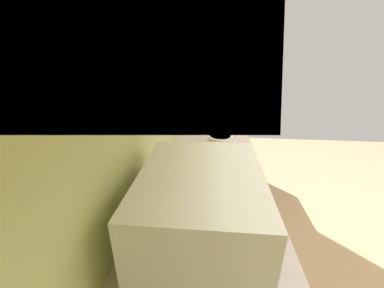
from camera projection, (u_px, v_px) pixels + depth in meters
The scene contains 5 objects.
wall_back at pixel (142, 97), 1.16m from camera, with size 3.85×0.12×2.63m, color #DCDD87.
counter_run at pixel (205, 279), 1.15m from camera, with size 3.06×0.61×0.90m.
oven_range at pixel (212, 143), 2.82m from camera, with size 0.59×0.64×1.08m.
microwave at pixel (201, 207), 0.76m from camera, with size 0.51×0.39×0.28m.
bowl at pixel (220, 139), 1.64m from camera, with size 0.18×0.18×0.07m.
Camera 1 is at (-1.13, 1.20, 1.53)m, focal length 21.06 mm.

